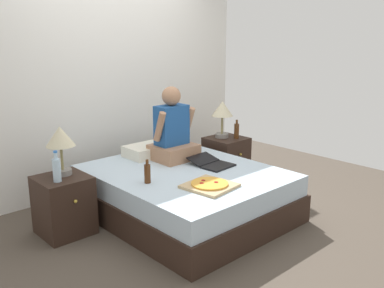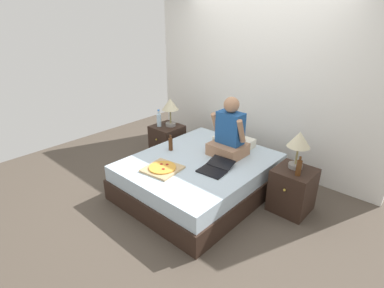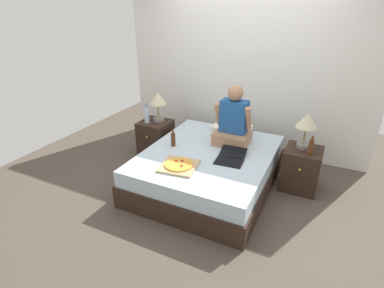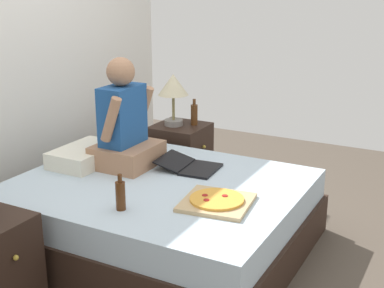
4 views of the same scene
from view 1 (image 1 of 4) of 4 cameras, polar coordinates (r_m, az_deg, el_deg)
name	(u,v)px [view 1 (image 1 of 4)]	position (r m, az deg, el deg)	size (l,w,h in m)	color
ground_plane	(185,214)	(4.41, -0.91, -9.37)	(5.80, 5.80, 0.00)	#4C4238
wall_back	(110,81)	(5.11, -10.90, 8.28)	(3.80, 0.12, 2.50)	silver
bed	(185,193)	(4.32, -0.92, -6.55)	(1.57, 1.90, 0.47)	black
nightstand_left	(64,205)	(4.10, -16.71, -7.82)	(0.44, 0.47, 0.54)	black
lamp_on_left_nightstand	(60,140)	(3.97, -17.15, 0.54)	(0.26, 0.26, 0.45)	gray
water_bottle	(57,169)	(3.86, -17.60, -3.23)	(0.07, 0.07, 0.28)	silver
nightstand_right	(226,159)	(5.33, 4.56, -2.00)	(0.44, 0.47, 0.54)	black
lamp_on_right_nightstand	(222,111)	(5.20, 4.06, 4.38)	(0.26, 0.26, 0.45)	gray
beer_bottle	(237,131)	(5.22, 5.97, 1.79)	(0.06, 0.06, 0.23)	#512D14
pillow	(149,150)	(4.75, -5.71, -0.81)	(0.52, 0.34, 0.12)	silver
person_seated	(173,133)	(4.55, -2.60, 1.49)	(0.47, 0.40, 0.78)	#A37556
laptop	(213,164)	(4.38, 2.82, -2.65)	(0.35, 0.44, 0.07)	black
pizza_box	(210,185)	(3.78, 2.37, -5.50)	(0.45, 0.45, 0.05)	tan
beer_bottle_on_bed	(147,173)	(3.89, -5.97, -3.89)	(0.06, 0.06, 0.22)	#4C2811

